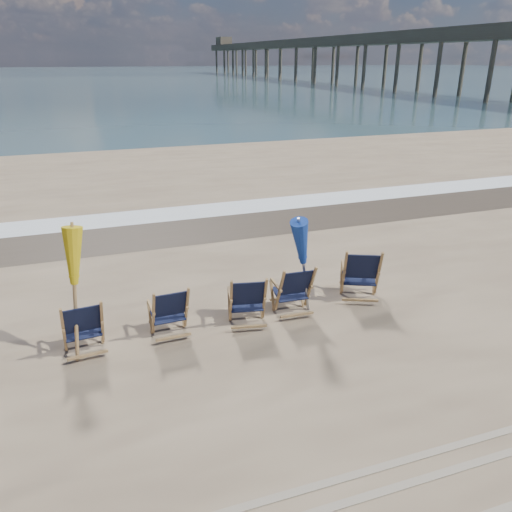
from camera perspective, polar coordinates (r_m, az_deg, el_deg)
The scene contains 12 objects.
ocean at distance 133.92m, azimuth -19.09°, elevation 18.88°, with size 400.00×400.00×0.00m, color #39565E.
surf_foam at distance 15.02m, azimuth -7.72°, elevation 5.00°, with size 200.00×1.40×0.01m, color silver.
wet_sand_strip at distance 13.62m, azimuth -6.40°, elevation 3.29°, with size 200.00×2.60×0.00m, color #42362A.
tire_tracks at distance 5.95m, azimuth 17.91°, elevation -25.77°, with size 80.00×1.30×0.01m, color gray, non-canonical shape.
beach_chair_0 at distance 8.03m, azimuth -17.14°, elevation -7.51°, with size 0.64×0.72×0.99m, color black, non-canonical shape.
beach_chair_1 at distance 8.21m, azimuth -7.90°, elevation -6.11°, with size 0.62×0.70×0.97m, color black, non-canonical shape.
beach_chair_2 at distance 8.37m, azimuth 1.00°, elevation -5.15°, with size 0.65×0.73×1.01m, color black, non-canonical shape.
beach_chair_3 at distance 8.82m, azimuth 6.24°, elevation -3.78°, with size 0.65×0.73×1.02m, color black, non-canonical shape.
beach_chair_4 at distance 9.44m, azimuth 13.79°, elevation -2.21°, with size 0.71×0.80×1.11m, color black, non-canonical shape.
umbrella_yellow at distance 7.65m, azimuth -20.53°, elevation -0.93°, with size 0.30×0.30×2.04m.
umbrella_blue at distance 8.39m, azimuth 5.70°, elevation 1.86°, with size 0.30×0.30×1.96m.
fishing_pier at distance 89.64m, azimuth 8.45°, elevation 21.84°, with size 4.40×140.00×9.30m, color brown, non-canonical shape.
Camera 1 is at (-2.80, -5.82, 4.30)m, focal length 35.00 mm.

